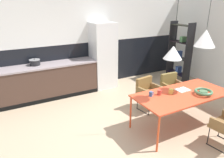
# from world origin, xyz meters

# --- Properties ---
(ground_plane) EXTENTS (9.05, 9.05, 0.00)m
(ground_plane) POSITION_xyz_m (0.00, 0.00, 0.00)
(ground_plane) COLOR tan
(back_wall_splashback_dark) EXTENTS (6.96, 0.12, 1.31)m
(back_wall_splashback_dark) POSITION_xyz_m (0.00, 2.90, 0.65)
(back_wall_splashback_dark) COLOR black
(back_wall_splashback_dark) RESTS_ON ground
(back_wall_panel_upper) EXTENTS (6.96, 0.12, 1.31)m
(back_wall_panel_upper) POSITION_xyz_m (0.00, 2.90, 1.96)
(back_wall_panel_upper) COLOR white
(back_wall_panel_upper) RESTS_ON back_wall_splashback_dark
(kitchen_counter) EXTENTS (3.36, 0.63, 0.90)m
(kitchen_counter) POSITION_xyz_m (-1.67, 2.54, 0.45)
(kitchen_counter) COLOR #493329
(kitchen_counter) RESTS_ON ground
(refrigerator_column) EXTENTS (0.66, 0.60, 1.89)m
(refrigerator_column) POSITION_xyz_m (0.34, 2.54, 0.95)
(refrigerator_column) COLOR silver
(refrigerator_column) RESTS_ON ground
(dining_table) EXTENTS (1.94, 0.91, 0.73)m
(dining_table) POSITION_xyz_m (0.75, -0.17, 0.69)
(dining_table) COLOR #DA4729
(dining_table) RESTS_ON ground
(armchair_near_window) EXTENTS (0.51, 0.49, 0.76)m
(armchair_near_window) POSITION_xyz_m (1.32, 0.70, 0.49)
(armchair_near_window) COLOR brown
(armchair_near_window) RESTS_ON ground
(armchair_by_stool) EXTENTS (0.55, 0.53, 0.76)m
(armchair_by_stool) POSITION_xyz_m (0.62, 0.75, 0.50)
(armchair_by_stool) COLOR brown
(armchair_by_stool) RESTS_ON ground
(fruit_bowl) EXTENTS (0.34, 0.34, 0.09)m
(fruit_bowl) POSITION_xyz_m (1.06, -0.39, 0.78)
(fruit_bowl) COLOR #4C704C
(fruit_bowl) RESTS_ON dining_table
(open_book) EXTENTS (0.27, 0.22, 0.02)m
(open_book) POSITION_xyz_m (0.88, -0.04, 0.73)
(open_book) COLOR white
(open_book) RESTS_ON dining_table
(mug_tall_blue) EXTENTS (0.13, 0.09, 0.09)m
(mug_tall_blue) POSITION_xyz_m (0.55, -0.06, 0.77)
(mug_tall_blue) COLOR gold
(mug_tall_blue) RESTS_ON dining_table
(mug_white_ceramic) EXTENTS (0.11, 0.07, 0.09)m
(mug_white_ceramic) POSITION_xyz_m (0.13, 0.03, 0.77)
(mug_white_ceramic) COLOR #335B93
(mug_white_ceramic) RESTS_ON dining_table
(mug_glass_clear) EXTENTS (0.12, 0.07, 0.10)m
(mug_glass_clear) POSITION_xyz_m (0.31, 0.01, 0.78)
(mug_glass_clear) COLOR #B23D33
(mug_glass_clear) RESTS_ON dining_table
(cooking_pot) EXTENTS (0.27, 0.27, 0.17)m
(cooking_pot) POSITION_xyz_m (-1.54, 2.62, 0.98)
(cooking_pot) COLOR black
(cooking_pot) RESTS_ON kitchen_counter
(open_shelf_unit) EXTENTS (0.30, 0.74, 1.86)m
(open_shelf_unit) POSITION_xyz_m (2.67, 1.83, 0.93)
(open_shelf_unit) COLOR black
(open_shelf_unit) RESTS_ON ground
(pendant_lamp_over_table_near) EXTENTS (0.32, 0.32, 1.09)m
(pendant_lamp_over_table_near) POSITION_xyz_m (0.36, -0.19, 1.60)
(pendant_lamp_over_table_near) COLOR black
(pendant_lamp_over_table_far) EXTENTS (0.39, 0.39, 0.95)m
(pendant_lamp_over_table_far) POSITION_xyz_m (1.14, -0.19, 1.78)
(pendant_lamp_over_table_far) COLOR black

